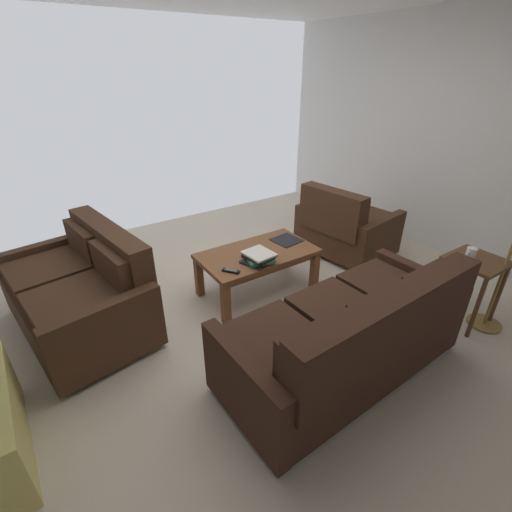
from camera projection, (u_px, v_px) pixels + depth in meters
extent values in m
cube|color=beige|center=(264.00, 306.00, 3.48)|extent=(5.10, 5.14, 0.01)
cube|color=silver|center=(449.00, 139.00, 4.10)|extent=(0.12, 5.14, 2.62)
cylinder|color=black|center=(366.00, 310.00, 3.37)|extent=(0.05, 0.05, 0.06)
cylinder|color=black|center=(233.00, 381.00, 2.61)|extent=(0.05, 0.05, 0.06)
cylinder|color=black|center=(435.00, 352.00, 2.88)|extent=(0.05, 0.05, 0.06)
cylinder|color=black|center=(295.00, 454.00, 2.12)|extent=(0.05, 0.05, 0.06)
cube|color=#382116|center=(342.00, 343.00, 2.64)|extent=(1.66, 0.86, 0.39)
cube|color=#382116|center=(392.00, 290.00, 2.82)|extent=(0.53, 0.73, 0.10)
cube|color=#382116|center=(344.00, 315.00, 2.54)|extent=(0.53, 0.73, 0.10)
cube|color=#382116|center=(284.00, 345.00, 2.26)|extent=(0.53, 0.73, 0.10)
cube|color=#382116|center=(391.00, 326.00, 2.22)|extent=(1.64, 0.24, 0.47)
cube|color=#382116|center=(425.00, 290.00, 2.57)|extent=(0.49, 0.14, 0.33)
cube|color=#382116|center=(376.00, 317.00, 2.29)|extent=(0.49, 0.14, 0.33)
cube|color=#382116|center=(314.00, 352.00, 2.01)|extent=(0.49, 0.14, 0.33)
cube|color=#382116|center=(413.00, 296.00, 3.05)|extent=(0.13, 0.81, 0.55)
cube|color=#382116|center=(243.00, 391.00, 2.16)|extent=(0.13, 0.81, 0.55)
cylinder|color=black|center=(22.00, 315.00, 3.30)|extent=(0.06, 0.06, 0.06)
cylinder|color=black|center=(61.00, 382.00, 2.60)|extent=(0.06, 0.06, 0.06)
cylinder|color=black|center=(100.00, 286.00, 3.73)|extent=(0.06, 0.06, 0.06)
cylinder|color=black|center=(151.00, 337.00, 3.04)|extent=(0.06, 0.06, 0.06)
cube|color=#422819|center=(78.00, 305.00, 3.06)|extent=(1.03, 1.36, 0.39)
cube|color=#422819|center=(56.00, 267.00, 3.13)|extent=(0.82, 0.69, 0.10)
cube|color=#422819|center=(83.00, 297.00, 2.73)|extent=(0.82, 0.69, 0.10)
cube|color=#422819|center=(111.00, 252.00, 3.10)|extent=(0.38, 1.25, 0.47)
cube|color=#422819|center=(84.00, 244.00, 3.23)|extent=(0.21, 0.57, 0.34)
cube|color=#422819|center=(114.00, 269.00, 2.83)|extent=(0.21, 0.57, 0.34)
cube|color=#422819|center=(51.00, 269.00, 3.46)|extent=(0.84, 0.24, 0.55)
cube|color=#422819|center=(109.00, 337.00, 2.60)|extent=(0.84, 0.24, 0.55)
cube|color=brown|center=(258.00, 254.00, 3.50)|extent=(1.12, 0.63, 0.04)
cube|color=brown|center=(258.00, 258.00, 3.52)|extent=(1.03, 0.56, 0.05)
cube|color=brown|center=(282.00, 251.00, 4.06)|extent=(0.07, 0.07, 0.41)
cube|color=brown|center=(199.00, 277.00, 3.55)|extent=(0.07, 0.07, 0.41)
cube|color=brown|center=(314.00, 271.00, 3.66)|extent=(0.07, 0.07, 0.41)
cube|color=brown|center=(226.00, 304.00, 3.16)|extent=(0.07, 0.07, 0.41)
cube|color=brown|center=(477.00, 261.00, 3.02)|extent=(0.42, 0.42, 0.03)
cylinder|color=brown|center=(458.00, 277.00, 3.39)|extent=(0.04, 0.04, 0.59)
cylinder|color=brown|center=(436.00, 288.00, 3.21)|extent=(0.04, 0.04, 0.59)
cylinder|color=brown|center=(499.00, 295.00, 3.12)|extent=(0.04, 0.04, 0.59)
cylinder|color=brown|center=(476.00, 309.00, 2.95)|extent=(0.04, 0.04, 0.59)
cylinder|color=olive|center=(484.00, 324.00, 3.22)|extent=(0.28, 0.28, 0.02)
cylinder|color=black|center=(383.00, 250.00, 4.47)|extent=(0.06, 0.06, 0.06)
cylinder|color=black|center=(341.00, 234.00, 4.89)|extent=(0.06, 0.06, 0.06)
cylinder|color=black|center=(349.00, 268.00, 4.06)|extent=(0.06, 0.06, 0.06)
cylinder|color=black|center=(307.00, 249.00, 4.48)|extent=(0.06, 0.06, 0.06)
cube|color=#422819|center=(347.00, 234.00, 4.37)|extent=(0.91, 0.90, 0.36)
cube|color=#422819|center=(350.00, 216.00, 4.28)|extent=(0.81, 0.83, 0.10)
cube|color=#422819|center=(332.00, 212.00, 4.00)|extent=(0.29, 0.81, 0.49)
cube|color=#422819|center=(338.00, 209.00, 4.06)|extent=(0.22, 0.73, 0.35)
cube|color=#422819|center=(380.00, 241.00, 4.05)|extent=(0.82, 0.21, 0.52)
cube|color=#422819|center=(318.00, 218.00, 4.64)|extent=(0.82, 0.21, 0.52)
cylinder|color=white|center=(471.00, 254.00, 3.00)|extent=(0.08, 0.08, 0.10)
cube|color=white|center=(468.00, 255.00, 2.97)|extent=(0.02, 0.01, 0.06)
cube|color=black|center=(257.00, 261.00, 3.31)|extent=(0.31, 0.30, 0.02)
cube|color=#337F51|center=(259.00, 259.00, 3.29)|extent=(0.28, 0.28, 0.03)
cube|color=black|center=(260.00, 256.00, 3.28)|extent=(0.29, 0.31, 0.03)
cube|color=silver|center=(259.00, 254.00, 3.27)|extent=(0.26, 0.29, 0.02)
cube|color=black|center=(231.00, 271.00, 3.15)|extent=(0.13, 0.15, 0.02)
cube|color=#59595B|center=(231.00, 270.00, 3.14)|extent=(0.09, 0.11, 0.00)
cube|color=black|center=(287.00, 240.00, 3.72)|extent=(0.29, 0.29, 0.01)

